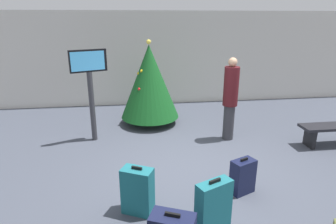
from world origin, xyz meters
name	(u,v)px	position (x,y,z in m)	size (l,w,h in m)	color
ground_plane	(192,174)	(0.00, 0.00, 0.00)	(16.00, 16.00, 0.00)	#424754
back_wall	(163,59)	(0.00, 4.73, 1.47)	(16.00, 0.20, 2.94)	beige
holiday_tree	(149,82)	(-0.57, 2.78, 1.15)	(1.53, 1.53, 2.22)	#4C3319
flight_info_kiosk	(90,80)	(-1.95, 1.84, 1.43)	(0.77, 0.38, 2.08)	#333338
waiting_bench	(336,130)	(3.43, 0.83, 0.36)	(1.62, 0.44, 0.48)	black
traveller_0	(230,97)	(1.17, 1.49, 1.01)	(0.38, 0.38, 1.91)	#333338
suitcase_2	(243,176)	(0.68, -0.65, 0.29)	(0.44, 0.35, 0.61)	#141938
suitcase_3	(213,210)	(-0.08, -1.55, 0.40)	(0.51, 0.36, 0.84)	#19606B
suitcase_5	(138,191)	(-1.02, -0.93, 0.35)	(0.50, 0.41, 0.74)	#19606B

